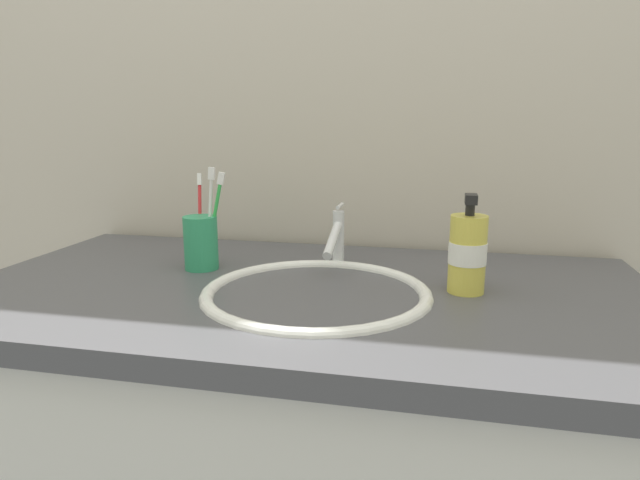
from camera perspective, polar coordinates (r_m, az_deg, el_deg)
tiled_wall_back at (r=1.33m, az=2.25°, el=12.46°), size 2.46×0.04×2.40m
sink_basin at (r=0.97m, az=-0.38°, el=-7.70°), size 0.40×0.40×0.11m
faucet at (r=1.12m, az=1.73°, el=0.30°), size 0.02×0.16×0.13m
toothbrush_cup at (r=1.13m, az=-12.33°, el=-0.29°), size 0.07×0.07×0.11m
toothbrush_green at (r=1.11m, az=-10.91°, el=2.70°), size 0.05×0.02×0.19m
toothbrush_white at (r=1.11m, az=-11.39°, el=2.97°), size 0.03×0.01×0.20m
toothbrush_red at (r=1.15m, az=-12.43°, el=2.78°), size 0.02×0.05×0.18m
soap_dispenser at (r=0.98m, az=15.14°, el=-1.29°), size 0.07×0.07×0.17m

